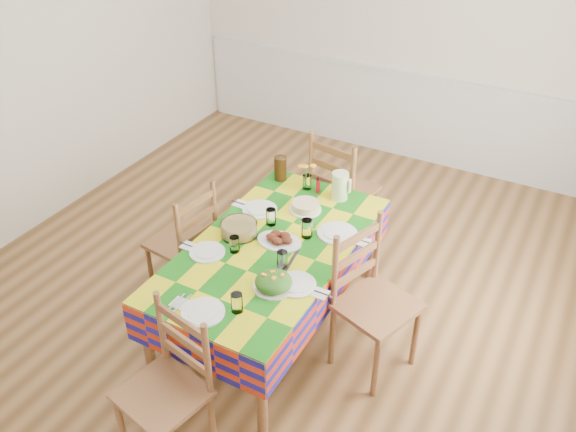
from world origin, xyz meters
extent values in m
cube|color=brown|center=(0.00, 0.00, -0.02)|extent=(4.50, 5.00, 0.04)
cube|color=beige|center=(0.00, 2.52, 1.35)|extent=(4.50, 0.04, 2.70)
cube|color=beige|center=(-2.27, 0.00, 1.35)|extent=(0.04, 5.00, 2.70)
cube|color=silver|center=(0.00, 2.47, 0.90)|extent=(4.41, 0.06, 0.04)
cube|color=silver|center=(0.00, 2.48, 0.45)|extent=(4.41, 0.03, 0.90)
cylinder|color=brown|center=(-0.21, -1.21, 0.33)|extent=(0.06, 0.06, 0.65)
cylinder|color=brown|center=(0.60, -1.21, 0.33)|extent=(0.06, 0.06, 0.65)
cylinder|color=brown|center=(-0.21, 0.43, 0.33)|extent=(0.06, 0.06, 0.65)
cylinder|color=brown|center=(0.60, 0.43, 0.33)|extent=(0.06, 0.06, 0.65)
cube|color=brown|center=(0.20, -0.39, 0.67)|extent=(0.92, 1.75, 0.04)
cube|color=red|center=(0.20, -0.39, 0.70)|extent=(0.96, 1.79, 0.01)
cube|color=red|center=(-0.28, -0.39, 0.55)|extent=(0.01, 1.79, 0.28)
cube|color=red|center=(0.68, -0.39, 0.55)|extent=(0.01, 1.79, 0.28)
cube|color=red|center=(0.20, -1.28, 0.55)|extent=(0.96, 0.01, 0.28)
cube|color=red|center=(0.20, 0.51, 0.55)|extent=(0.96, 0.01, 0.28)
cylinder|color=white|center=(0.18, -1.12, 0.71)|extent=(0.25, 0.25, 0.01)
cylinder|color=white|center=(0.18, -1.12, 0.71)|extent=(0.18, 0.18, 0.01)
cylinder|color=white|center=(0.34, -1.01, 0.76)|extent=(0.07, 0.07, 0.12)
cube|color=silver|center=(0.02, -1.12, 0.70)|extent=(0.09, 0.09, 0.01)
cube|color=silver|center=(0.00, -1.12, 0.71)|extent=(0.01, 0.16, 0.00)
cube|color=silver|center=(0.03, -1.12, 0.71)|extent=(0.01, 0.18, 0.00)
cylinder|color=white|center=(-0.12, -0.65, 0.71)|extent=(0.23, 0.23, 0.01)
cylinder|color=white|center=(-0.12, -0.65, 0.71)|extent=(0.16, 0.16, 0.01)
cylinder|color=white|center=(0.02, -0.55, 0.75)|extent=(0.06, 0.06, 0.11)
cube|color=silver|center=(-0.27, -0.65, 0.70)|extent=(0.09, 0.09, 0.01)
cube|color=silver|center=(-0.29, -0.65, 0.71)|extent=(0.14, 0.01, 0.00)
cube|color=silver|center=(-0.26, -0.65, 0.71)|extent=(0.17, 0.01, 0.00)
cylinder|color=white|center=(-0.08, -0.06, 0.71)|extent=(0.25, 0.25, 0.01)
cylinder|color=white|center=(-0.08, -0.06, 0.71)|extent=(0.17, 0.17, 0.01)
cylinder|color=white|center=(0.07, -0.17, 0.76)|extent=(0.07, 0.07, 0.12)
cube|color=silver|center=(-0.25, -0.06, 0.70)|extent=(0.09, 0.09, 0.01)
cube|color=silver|center=(-0.27, -0.06, 0.71)|extent=(0.16, 0.01, 0.00)
cube|color=silver|center=(-0.23, -0.06, 0.71)|extent=(0.18, 0.01, 0.00)
cylinder|color=white|center=(0.53, -0.66, 0.71)|extent=(0.25, 0.25, 0.01)
cylinder|color=white|center=(0.53, -0.66, 0.71)|extent=(0.17, 0.17, 0.01)
cylinder|color=white|center=(0.37, -0.55, 0.76)|extent=(0.07, 0.07, 0.12)
cube|color=silver|center=(0.69, -0.66, 0.70)|extent=(0.09, 0.09, 0.01)
cube|color=silver|center=(0.67, -0.66, 0.71)|extent=(0.15, 0.01, 0.00)
cube|color=silver|center=(0.71, -0.66, 0.71)|extent=(0.18, 0.01, 0.00)
cylinder|color=white|center=(0.52, -0.06, 0.71)|extent=(0.27, 0.27, 0.01)
cylinder|color=white|center=(0.52, -0.06, 0.72)|extent=(0.19, 0.19, 0.01)
cylinder|color=white|center=(0.35, -0.18, 0.76)|extent=(0.08, 0.08, 0.13)
cube|color=silver|center=(0.70, -0.06, 0.70)|extent=(0.10, 0.10, 0.01)
cube|color=silver|center=(0.68, -0.06, 0.71)|extent=(0.17, 0.01, 0.00)
cube|color=silver|center=(0.72, -0.06, 0.71)|extent=(0.20, 0.01, 0.00)
ellipsoid|color=white|center=(0.23, -0.33, 0.71)|extent=(0.31, 0.22, 0.01)
ellipsoid|color=black|center=(0.28, -0.33, 0.74)|extent=(0.08, 0.07, 0.05)
ellipsoid|color=black|center=(0.25, -0.29, 0.74)|extent=(0.08, 0.07, 0.05)
ellipsoid|color=black|center=(0.19, -0.30, 0.74)|extent=(0.08, 0.07, 0.05)
ellipsoid|color=black|center=(0.18, -0.35, 0.74)|extent=(0.08, 0.07, 0.05)
ellipsoid|color=black|center=(0.23, -0.37, 0.74)|extent=(0.08, 0.07, 0.05)
cylinder|color=white|center=(0.42, -0.74, 0.70)|extent=(0.25, 0.25, 0.01)
ellipsoid|color=#164511|center=(0.42, -0.74, 0.74)|extent=(0.22, 0.22, 0.10)
cube|color=orange|center=(0.37, -0.76, 0.79)|extent=(0.03, 0.02, 0.01)
cube|color=orange|center=(0.40, -0.71, 0.79)|extent=(0.04, 0.03, 0.01)
cube|color=orange|center=(0.43, -0.76, 0.79)|extent=(0.03, 0.03, 0.01)
cube|color=orange|center=(0.47, -0.71, 0.79)|extent=(0.03, 0.04, 0.01)
cylinder|color=white|center=(-0.05, -0.38, 0.74)|extent=(0.25, 0.25, 0.09)
cylinder|color=#D6C171|center=(-0.05, -0.38, 0.74)|extent=(0.23, 0.23, 0.07)
cylinder|color=white|center=(0.20, 0.09, 0.70)|extent=(0.23, 0.23, 0.01)
cylinder|color=tan|center=(0.20, 0.09, 0.74)|extent=(0.19, 0.19, 0.05)
cube|color=black|center=(0.35, -0.50, 0.70)|extent=(0.12, 0.28, 0.01)
cube|color=black|center=(0.39, -0.48, 0.70)|extent=(0.06, 0.29, 0.01)
cylinder|color=white|center=(0.07, 0.36, 0.76)|extent=(0.07, 0.07, 0.11)
cylinder|color=#447B29|center=(0.05, 0.36, 0.80)|extent=(0.01, 0.01, 0.16)
ellipsoid|color=orange|center=(0.03, 0.36, 0.88)|extent=(0.05, 0.05, 0.02)
cylinder|color=#447B29|center=(0.09, 0.37, 0.80)|extent=(0.01, 0.01, 0.16)
ellipsoid|color=orange|center=(0.11, 0.39, 0.89)|extent=(0.05, 0.05, 0.02)
cylinder|color=#447B29|center=(0.07, 0.35, 0.80)|extent=(0.01, 0.01, 0.16)
ellipsoid|color=orange|center=(0.07, 0.33, 0.90)|extent=(0.05, 0.05, 0.02)
cylinder|color=red|center=(0.17, 0.35, 0.76)|extent=(0.03, 0.03, 0.13)
cylinder|color=beige|center=(0.34, 0.36, 0.80)|extent=(0.12, 0.12, 0.21)
cylinder|color=#311C0B|center=(-0.17, 0.39, 0.79)|extent=(0.09, 0.09, 0.19)
cube|color=white|center=(0.19, -1.22, 0.71)|extent=(0.08, 0.03, 0.02)
cylinder|color=brown|center=(-0.02, -1.69, 0.23)|extent=(0.04, 0.04, 0.46)
cylinder|color=brown|center=(0.06, -1.35, 0.23)|extent=(0.04, 0.04, 0.46)
cylinder|color=brown|center=(0.41, -1.42, 0.23)|extent=(0.04, 0.04, 0.46)
cube|color=brown|center=(0.20, -1.56, 0.47)|extent=(0.50, 0.49, 0.03)
cylinder|color=brown|center=(0.06, -1.34, 0.71)|extent=(0.04, 0.04, 0.51)
cylinder|color=brown|center=(0.41, -1.41, 0.71)|extent=(0.04, 0.04, 0.51)
cube|color=brown|center=(0.24, -1.38, 0.61)|extent=(0.36, 0.10, 0.05)
cube|color=brown|center=(0.24, -1.38, 0.74)|extent=(0.36, 0.10, 0.05)
cube|color=brown|center=(0.24, -1.38, 0.87)|extent=(0.36, 0.10, 0.05)
cylinder|color=brown|center=(0.42, 0.93, 0.24)|extent=(0.04, 0.04, 0.49)
cylinder|color=brown|center=(0.04, 1.00, 0.24)|extent=(0.04, 0.04, 0.49)
cylinder|color=brown|center=(0.36, 0.57, 0.24)|extent=(0.04, 0.04, 0.49)
cylinder|color=brown|center=(-0.03, 0.64, 0.24)|extent=(0.04, 0.04, 0.49)
cube|color=brown|center=(0.20, 0.79, 0.50)|extent=(0.52, 0.51, 0.03)
cylinder|color=brown|center=(0.36, 0.56, 0.76)|extent=(0.04, 0.04, 0.54)
cylinder|color=brown|center=(-0.03, 0.63, 0.76)|extent=(0.04, 0.04, 0.54)
cube|color=brown|center=(0.16, 0.59, 0.65)|extent=(0.39, 0.09, 0.05)
cube|color=brown|center=(0.16, 0.59, 0.79)|extent=(0.39, 0.09, 0.05)
cube|color=brown|center=(0.16, 0.59, 0.93)|extent=(0.39, 0.09, 0.05)
cylinder|color=brown|center=(-0.71, -0.19, 0.23)|extent=(0.04, 0.04, 0.45)
cylinder|color=brown|center=(-0.75, -0.54, 0.23)|extent=(0.04, 0.04, 0.45)
cylinder|color=brown|center=(-0.37, -0.23, 0.23)|extent=(0.04, 0.04, 0.45)
cylinder|color=brown|center=(-0.41, -0.58, 0.23)|extent=(0.04, 0.04, 0.45)
cube|color=brown|center=(-0.56, -0.39, 0.47)|extent=(0.45, 0.47, 0.03)
cylinder|color=brown|center=(-0.36, -0.23, 0.70)|extent=(0.04, 0.04, 0.50)
cylinder|color=brown|center=(-0.40, -0.59, 0.70)|extent=(0.04, 0.04, 0.50)
cube|color=brown|center=(-0.38, -0.41, 0.60)|extent=(0.06, 0.36, 0.05)
cube|color=brown|center=(-0.38, -0.41, 0.73)|extent=(0.06, 0.36, 0.05)
cube|color=brown|center=(-0.38, -0.41, 0.86)|extent=(0.06, 0.36, 0.05)
cylinder|color=brown|center=(1.06, -0.63, 0.24)|extent=(0.04, 0.04, 0.48)
cylinder|color=brown|center=(1.19, -0.26, 0.24)|extent=(0.04, 0.04, 0.48)
cylinder|color=brown|center=(0.72, -0.51, 0.24)|extent=(0.04, 0.04, 0.48)
cylinder|color=brown|center=(0.84, -0.14, 0.24)|extent=(0.04, 0.04, 0.48)
cube|color=brown|center=(0.95, -0.39, 0.50)|extent=(0.55, 0.57, 0.03)
cylinder|color=brown|center=(0.71, -0.51, 0.75)|extent=(0.04, 0.04, 0.54)
cylinder|color=brown|center=(0.83, -0.14, 0.75)|extent=(0.04, 0.04, 0.54)
cube|color=brown|center=(0.77, -0.32, 0.65)|extent=(0.15, 0.37, 0.05)
cube|color=brown|center=(0.77, -0.32, 0.79)|extent=(0.15, 0.37, 0.05)
cube|color=brown|center=(0.77, -0.32, 0.93)|extent=(0.15, 0.37, 0.05)
camera|label=1|loc=(1.83, -3.12, 3.07)|focal=38.00mm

